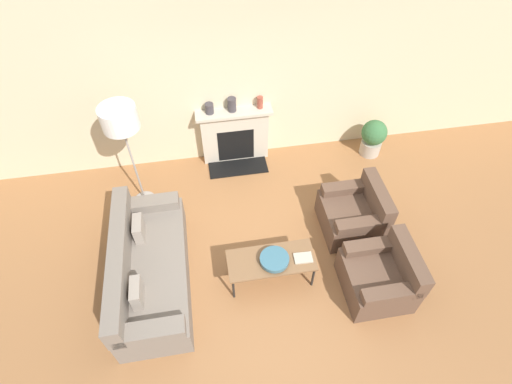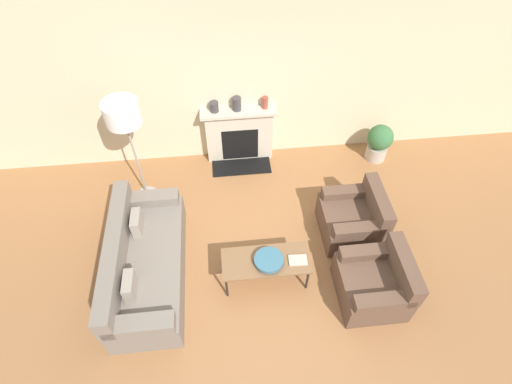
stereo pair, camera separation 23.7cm
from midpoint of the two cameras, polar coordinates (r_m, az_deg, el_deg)
The scene contains 14 objects.
ground_plane at distance 5.54m, azimuth 1.07°, elevation -13.03°, with size 18.00×18.00×0.00m, color #99663D.
wall_back at distance 6.30m, azimuth -3.29°, elevation 15.65°, with size 18.00×0.06×2.90m.
fireplace at distance 6.75m, azimuth -4.04°, elevation 7.98°, with size 1.22×0.59×1.00m.
couch at distance 5.51m, azimuth -16.33°, elevation -10.57°, with size 0.89×2.10×0.82m.
armchair_near at distance 5.45m, azimuth 16.17°, elevation -11.56°, with size 0.82×0.86×0.79m.
armchair_far at distance 5.97m, azimuth 12.75°, elevation -3.10°, with size 0.82×0.86×0.79m.
coffee_table at distance 5.23m, azimuth 0.86°, elevation -9.88°, with size 1.13×0.49×0.45m.
bowl at distance 5.14m, azimuth 1.32°, elevation -9.63°, with size 0.38×0.38×0.08m.
book at distance 5.22m, azimuth 5.44°, elevation -9.39°, with size 0.24×0.17×0.02m.
floor_lamp at distance 5.61m, azimuth -19.98°, elevation 9.28°, with size 0.49×0.49×1.80m.
mantel_vase_left at distance 6.38m, azimuth -7.76°, elevation 11.73°, with size 0.13×0.13×0.17m.
mantel_vase_center_left at distance 6.37m, azimuth -4.56°, elevation 12.32°, with size 0.14×0.14×0.23m.
mantel_vase_center_right at distance 6.42m, azimuth -0.52°, elevation 12.66°, with size 0.09×0.09×0.20m.
potted_plant at distance 7.16m, azimuth 15.48°, elevation 7.59°, with size 0.43×0.43×0.68m.
Camera 1 is at (-0.65, -2.56, 4.87)m, focal length 28.00 mm.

